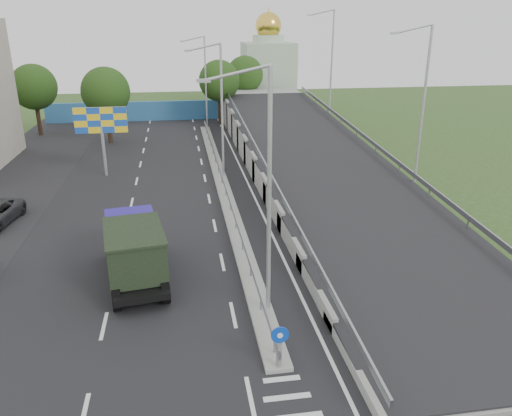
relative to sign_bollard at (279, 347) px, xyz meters
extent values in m
plane|color=#2D4C1E|center=(0.00, -2.17, -1.03)|extent=(160.00, 160.00, 0.00)
cube|color=black|center=(-3.00, 17.83, -1.03)|extent=(26.00, 90.00, 0.04)
cube|color=gray|center=(0.00, 21.83, -0.93)|extent=(1.00, 44.00, 0.20)
cube|color=gray|center=(12.30, 21.83, 1.32)|extent=(0.10, 50.00, 0.32)
cube|color=gray|center=(2.80, 21.83, 1.32)|extent=(0.10, 50.00, 0.32)
cube|color=gray|center=(0.00, 21.83, -0.28)|extent=(0.08, 44.00, 0.32)
cylinder|color=gray|center=(0.00, 21.83, -0.53)|extent=(0.09, 0.09, 0.60)
cylinder|color=black|center=(0.00, 0.03, -0.23)|extent=(0.20, 0.20, 1.20)
cylinder|color=#0C3FBF|center=(0.00, -0.05, 0.52)|extent=(0.64, 0.05, 0.64)
cylinder|color=white|center=(0.00, -0.08, 0.52)|extent=(0.20, 0.03, 0.20)
cylinder|color=#B2B5B7|center=(0.30, 3.83, 4.17)|extent=(0.18, 0.18, 10.00)
cylinder|color=#B2B5B7|center=(-0.90, 3.83, 8.92)|extent=(2.57, 0.12, 0.66)
cube|color=#B2B5B7|center=(-2.10, 3.83, 8.67)|extent=(0.50, 0.18, 0.12)
cylinder|color=#B2B5B7|center=(0.30, 23.83, 4.17)|extent=(0.18, 0.18, 10.00)
cylinder|color=#B2B5B7|center=(-0.90, 23.83, 8.92)|extent=(2.57, 0.12, 0.66)
cube|color=#B2B5B7|center=(-2.10, 23.83, 8.67)|extent=(0.50, 0.18, 0.12)
cylinder|color=#B2B5B7|center=(0.30, 43.83, 4.17)|extent=(0.18, 0.18, 10.00)
cylinder|color=#B2B5B7|center=(-0.90, 43.83, 8.92)|extent=(2.57, 0.12, 0.66)
cube|color=#B2B5B7|center=(-2.10, 43.83, 8.67)|extent=(0.50, 0.18, 0.12)
cube|color=teal|center=(-4.00, 49.83, 0.17)|extent=(30.00, 0.50, 2.40)
cube|color=#B2CCAD|center=(10.00, 57.83, 3.47)|extent=(7.00, 7.00, 9.00)
cylinder|color=#B2CCAD|center=(10.00, 57.83, 8.47)|extent=(4.40, 4.40, 1.00)
sphere|color=gold|center=(10.00, 57.83, 10.17)|extent=(3.60, 3.60, 3.60)
cone|color=gold|center=(10.00, 57.83, 12.17)|extent=(0.30, 0.30, 1.20)
cylinder|color=#B2B5B7|center=(-9.00, 25.83, 0.97)|extent=(0.24, 0.24, 4.00)
cube|color=yellow|center=(-9.00, 25.83, 3.47)|extent=(4.00, 0.20, 2.00)
cylinder|color=black|center=(-10.00, 37.83, 0.97)|extent=(0.44, 0.44, 4.00)
sphere|color=#213A10|center=(-10.00, 37.83, 4.17)|extent=(4.80, 4.80, 4.80)
cylinder|color=black|center=(2.00, 45.83, 0.97)|extent=(0.44, 0.44, 4.00)
sphere|color=#213A10|center=(2.00, 45.83, 4.17)|extent=(4.80, 4.80, 4.80)
cylinder|color=black|center=(-18.00, 42.83, 0.97)|extent=(0.44, 0.44, 4.00)
sphere|color=#213A10|center=(-18.00, 42.83, 4.17)|extent=(4.80, 4.80, 4.80)
cylinder|color=black|center=(6.00, 52.83, 0.97)|extent=(0.44, 0.44, 4.00)
sphere|color=#213A10|center=(6.00, 52.83, 4.17)|extent=(4.80, 4.80, 4.80)
cylinder|color=black|center=(-6.75, 9.55, -0.47)|extent=(0.52, 1.18, 1.14)
cylinder|color=black|center=(-4.70, 9.85, -0.47)|extent=(0.52, 1.18, 1.14)
cylinder|color=black|center=(-6.61, 8.63, -0.47)|extent=(0.52, 1.18, 1.14)
cylinder|color=black|center=(-4.57, 8.93, -0.47)|extent=(0.52, 1.18, 1.14)
cylinder|color=black|center=(-6.08, 5.05, -0.47)|extent=(0.52, 1.18, 1.14)
cylinder|color=black|center=(-4.04, 5.35, -0.47)|extent=(0.52, 1.18, 1.14)
cube|color=black|center=(-5.41, 7.55, -0.31)|extent=(3.29, 6.69, 0.31)
cube|color=navy|center=(-5.76, 9.95, 0.72)|extent=(2.59, 1.98, 1.76)
cube|color=black|center=(-5.88, 10.74, 1.19)|extent=(1.95, 0.35, 0.72)
cube|color=black|center=(-5.89, 10.82, -0.36)|extent=(2.37, 0.50, 0.52)
cube|color=black|center=(-5.32, 6.94, 0.83)|extent=(3.03, 4.25, 1.86)
cube|color=black|center=(-5.32, 6.94, 1.81)|extent=(3.15, 4.37, 0.12)
camera|label=1|loc=(-3.07, -14.27, 10.59)|focal=35.00mm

